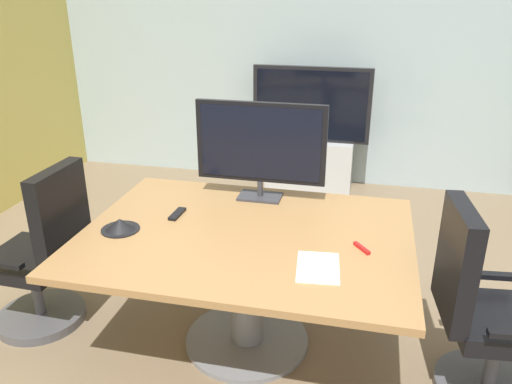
% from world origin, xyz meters
% --- Properties ---
extents(ground_plane, '(7.44, 7.44, 0.00)m').
position_xyz_m(ground_plane, '(0.00, 0.00, 0.00)').
color(ground_plane, '#7A664C').
extents(wall_back_glass_partition, '(5.94, 0.10, 2.92)m').
position_xyz_m(wall_back_glass_partition, '(0.00, 3.22, 1.46)').
color(wall_back_glass_partition, '#9EB2B7').
rests_on(wall_back_glass_partition, ground).
extents(conference_table, '(1.86, 1.39, 0.76)m').
position_xyz_m(conference_table, '(-0.13, 0.24, 0.58)').
color(conference_table, olive).
rests_on(conference_table, ground).
extents(office_chair_left, '(0.60, 0.58, 1.09)m').
position_xyz_m(office_chair_left, '(-1.41, 0.15, 0.46)').
color(office_chair_left, '#4C4C51').
rests_on(office_chair_left, ground).
extents(office_chair_right, '(0.62, 0.60, 1.09)m').
position_xyz_m(office_chair_right, '(1.16, 0.11, 0.46)').
color(office_chair_right, '#4C4C51').
rests_on(office_chair_right, ground).
extents(tv_monitor, '(0.84, 0.18, 0.64)m').
position_xyz_m(tv_monitor, '(-0.16, 0.76, 1.12)').
color(tv_monitor, '#333338').
rests_on(tv_monitor, conference_table).
extents(wall_display_unit, '(1.20, 0.36, 1.31)m').
position_xyz_m(wall_display_unit, '(-0.09, 2.86, 0.44)').
color(wall_display_unit, '#B7BABC').
rests_on(wall_display_unit, ground).
extents(conference_phone, '(0.22, 0.22, 0.07)m').
position_xyz_m(conference_phone, '(-0.84, 0.11, 0.79)').
color(conference_phone, black).
rests_on(conference_phone, conference_table).
extents(remote_control, '(0.06, 0.17, 0.02)m').
position_xyz_m(remote_control, '(-0.60, 0.37, 0.77)').
color(remote_control, black).
rests_on(remote_control, conference_table).
extents(whiteboard_marker, '(0.09, 0.12, 0.02)m').
position_xyz_m(whiteboard_marker, '(0.52, 0.18, 0.77)').
color(whiteboard_marker, red).
rests_on(whiteboard_marker, conference_table).
extents(paper_notepad, '(0.24, 0.32, 0.01)m').
position_xyz_m(paper_notepad, '(0.31, -0.06, 0.76)').
color(paper_notepad, white).
rests_on(paper_notepad, conference_table).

